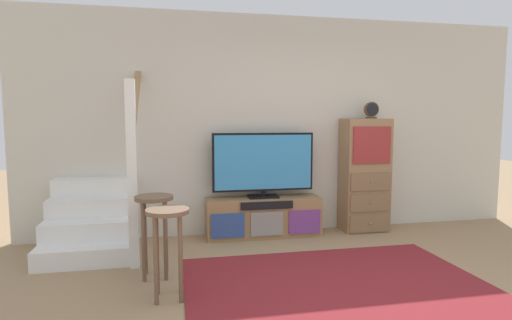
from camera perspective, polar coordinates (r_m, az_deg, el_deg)
ground_plane at (r=3.25m, az=15.61°, el=-20.55°), size 20.00×20.00×0.00m
back_wall at (r=5.23m, az=3.68°, el=4.85°), size 6.40×0.12×2.70m
area_rug at (r=3.74m, az=11.27°, el=-16.72°), size 2.60×1.80×0.01m
media_console at (r=5.04m, az=1.07°, el=-7.96°), size 1.39×0.38×0.47m
television at (r=4.95m, az=1.02°, el=-0.47°), size 1.24×0.22×0.79m
side_cabinet at (r=5.40m, az=14.93°, el=-2.06°), size 0.58×0.38×1.44m
desk_clock at (r=5.36m, az=15.81°, el=6.70°), size 0.19×0.08×0.21m
staircase at (r=4.99m, az=-21.42°, el=-6.94°), size 1.00×1.36×2.20m
bar_stool_near at (r=3.34m, az=-12.20°, el=-9.86°), size 0.34×0.34×0.73m
bar_stool_far at (r=3.81m, az=-14.00°, el=-7.77°), size 0.34×0.34×0.75m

